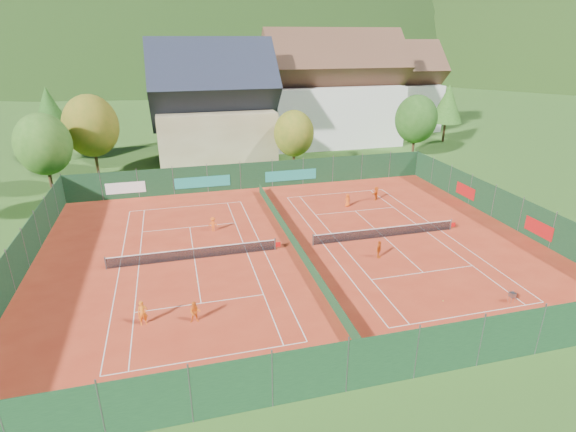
% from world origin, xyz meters
% --- Properties ---
extents(ground, '(600.00, 600.00, 0.00)m').
position_xyz_m(ground, '(0.00, 0.00, -0.02)').
color(ground, '#2A541A').
rests_on(ground, ground).
extents(clay_pad, '(40.00, 32.00, 0.01)m').
position_xyz_m(clay_pad, '(0.00, 0.00, 0.01)').
color(clay_pad, '#B4311A').
rests_on(clay_pad, ground).
extents(court_markings_left, '(11.03, 23.83, 0.00)m').
position_xyz_m(court_markings_left, '(-8.00, 0.00, 0.01)').
color(court_markings_left, white).
rests_on(court_markings_left, ground).
extents(court_markings_right, '(11.03, 23.83, 0.00)m').
position_xyz_m(court_markings_right, '(8.00, 0.00, 0.01)').
color(court_markings_right, white).
rests_on(court_markings_right, ground).
extents(tennis_net_left, '(13.30, 0.10, 1.02)m').
position_xyz_m(tennis_net_left, '(-7.85, 0.00, 0.51)').
color(tennis_net_left, '#59595B').
rests_on(tennis_net_left, ground).
extents(tennis_net_right, '(13.30, 0.10, 1.02)m').
position_xyz_m(tennis_net_right, '(8.15, 0.00, 0.51)').
color(tennis_net_right, '#59595B').
rests_on(tennis_net_right, ground).
extents(court_divider, '(0.03, 28.80, 1.00)m').
position_xyz_m(court_divider, '(0.00, 0.00, 0.50)').
color(court_divider, '#163D20').
rests_on(court_divider, ground).
extents(fence_north, '(40.00, 0.10, 3.00)m').
position_xyz_m(fence_north, '(-0.46, 15.99, 1.47)').
color(fence_north, '#12331B').
rests_on(fence_north, ground).
extents(fence_south, '(40.00, 0.04, 3.00)m').
position_xyz_m(fence_south, '(0.00, -16.00, 1.50)').
color(fence_south, '#153C1F').
rests_on(fence_south, ground).
extents(fence_west, '(0.04, 32.00, 3.00)m').
position_xyz_m(fence_west, '(-20.00, 0.00, 1.50)').
color(fence_west, '#163D23').
rests_on(fence_west, ground).
extents(fence_east, '(0.09, 32.00, 3.00)m').
position_xyz_m(fence_east, '(20.00, 0.05, 1.48)').
color(fence_east, '#13361C').
rests_on(fence_east, ground).
extents(chalet, '(16.20, 12.00, 16.00)m').
position_xyz_m(chalet, '(-3.00, 30.00, 6.62)').
color(chalet, '#C6B88B').
rests_on(chalet, ground).
extents(hotel_block_a, '(21.60, 11.00, 17.25)m').
position_xyz_m(hotel_block_a, '(16.00, 36.00, 7.38)').
color(hotel_block_a, silver).
rests_on(hotel_block_a, ground).
extents(hotel_block_b, '(17.28, 10.00, 15.50)m').
position_xyz_m(hotel_block_b, '(30.00, 44.00, 6.62)').
color(hotel_block_b, silver).
rests_on(hotel_block_b, ground).
extents(tree_west_front, '(5.72, 5.72, 8.69)m').
position_xyz_m(tree_west_front, '(-22.00, 20.00, 5.39)').
color(tree_west_front, '#483019').
rests_on(tree_west_front, ground).
extents(tree_west_mid, '(6.44, 6.44, 9.78)m').
position_xyz_m(tree_west_mid, '(-18.00, 26.00, 6.07)').
color(tree_west_mid, '#49341A').
rests_on(tree_west_mid, ground).
extents(tree_west_back, '(5.60, 5.60, 10.00)m').
position_xyz_m(tree_west_back, '(-24.00, 34.00, 6.74)').
color(tree_west_back, '#483319').
rests_on(tree_west_back, ground).
extents(tree_center, '(5.01, 5.01, 7.60)m').
position_xyz_m(tree_center, '(6.00, 22.00, 4.72)').
color(tree_center, '#463019').
rests_on(tree_center, ground).
extents(tree_east_front, '(5.72, 5.72, 8.69)m').
position_xyz_m(tree_east_front, '(24.00, 24.00, 5.39)').
color(tree_east_front, '#472D19').
rests_on(tree_east_front, ground).
extents(tree_east_mid, '(5.04, 5.04, 9.00)m').
position_xyz_m(tree_east_mid, '(34.00, 32.00, 6.06)').
color(tree_east_mid, '#452C18').
rests_on(tree_east_mid, ground).
extents(tree_east_back, '(7.15, 7.15, 10.86)m').
position_xyz_m(tree_east_back, '(26.00, 40.00, 6.74)').
color(tree_east_back, '#462819').
rests_on(tree_east_back, ground).
extents(mountain_backdrop, '(820.00, 530.00, 242.00)m').
position_xyz_m(mountain_backdrop, '(28.54, 233.48, -39.64)').
color(mountain_backdrop, black).
rests_on(mountain_backdrop, ground).
extents(ball_hopper, '(0.34, 0.34, 0.80)m').
position_xyz_m(ball_hopper, '(11.45, -11.33, 0.56)').
color(ball_hopper, slate).
rests_on(ball_hopper, ground).
extents(loose_ball_0, '(0.07, 0.07, 0.07)m').
position_xyz_m(loose_ball_0, '(-8.06, -3.59, 0.03)').
color(loose_ball_0, '#CCD833').
rests_on(loose_ball_0, ground).
extents(loose_ball_1, '(0.07, 0.07, 0.07)m').
position_xyz_m(loose_ball_1, '(7.24, -10.14, 0.03)').
color(loose_ball_1, '#CCD833').
rests_on(loose_ball_1, ground).
extents(player_left_near, '(0.63, 0.47, 1.58)m').
position_xyz_m(player_left_near, '(-11.47, -7.83, 0.79)').
color(player_left_near, orange).
rests_on(player_left_near, ground).
extents(player_left_mid, '(0.71, 0.57, 1.38)m').
position_xyz_m(player_left_mid, '(-8.46, -8.36, 0.69)').
color(player_left_mid, orange).
rests_on(player_left_mid, ground).
extents(player_left_far, '(0.98, 0.76, 1.33)m').
position_xyz_m(player_left_far, '(-6.02, 5.03, 0.66)').
color(player_left_far, '#FB5F16').
rests_on(player_left_far, ground).
extents(player_right_near, '(0.82, 0.84, 1.41)m').
position_xyz_m(player_right_near, '(5.86, -3.36, 0.71)').
color(player_right_near, '#CE5112').
rests_on(player_right_near, ground).
extents(player_right_far_a, '(0.71, 0.52, 1.35)m').
position_xyz_m(player_right_far_a, '(7.71, 7.81, 0.67)').
color(player_right_far_a, '#E65414').
rests_on(player_right_far_a, ground).
extents(player_right_far_b, '(1.26, 1.25, 1.45)m').
position_xyz_m(player_right_far_b, '(11.35, 8.93, 0.73)').
color(player_right_far_b, '#DF5B13').
rests_on(player_right_far_b, ground).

